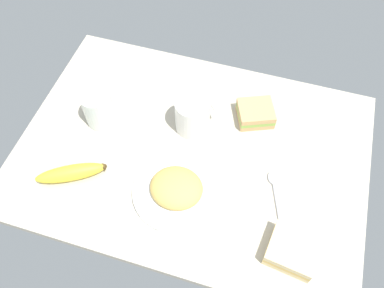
% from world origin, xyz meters
% --- Properties ---
extents(tabletop, '(0.90, 0.64, 0.02)m').
position_xyz_m(tabletop, '(0.00, 0.00, 0.01)').
color(tabletop, '#BCB29E').
rests_on(tabletop, ground).
extents(plate_of_food, '(0.22, 0.22, 0.06)m').
position_xyz_m(plate_of_food, '(0.00, -0.13, 0.04)').
color(plate_of_food, white).
rests_on(plate_of_food, tabletop).
extents(coffee_mug_black, '(0.11, 0.11, 0.10)m').
position_xyz_m(coffee_mug_black, '(-0.02, 0.07, 0.07)').
color(coffee_mug_black, white).
rests_on(coffee_mug_black, tabletop).
extents(sandwich_main, '(0.12, 0.11, 0.04)m').
position_xyz_m(sandwich_main, '(0.29, -0.20, 0.04)').
color(sandwich_main, beige).
rests_on(sandwich_main, tabletop).
extents(sandwich_side, '(0.12, 0.11, 0.04)m').
position_xyz_m(sandwich_side, '(0.13, 0.15, 0.04)').
color(sandwich_side, tan).
rests_on(sandwich_side, tabletop).
extents(glass_of_milk, '(0.08, 0.08, 0.10)m').
position_xyz_m(glass_of_milk, '(-0.26, 0.02, 0.07)').
color(glass_of_milk, silver).
rests_on(glass_of_milk, tabletop).
extents(banana, '(0.17, 0.12, 0.04)m').
position_xyz_m(banana, '(-0.26, -0.16, 0.04)').
color(banana, yellow).
rests_on(banana, tabletop).
extents(spoon, '(0.06, 0.13, 0.01)m').
position_xyz_m(spoon, '(0.22, -0.04, 0.02)').
color(spoon, silver).
rests_on(spoon, tabletop).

